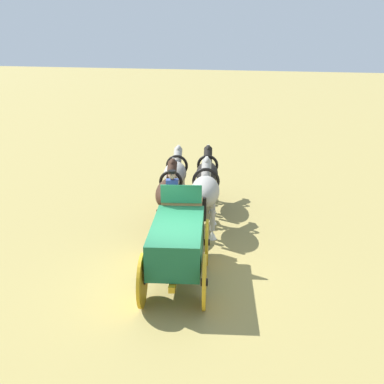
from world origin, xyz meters
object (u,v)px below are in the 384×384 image
at_px(draft_horse_lead_off, 207,174).
at_px(draft_horse_rear_near, 169,193).
at_px(show_wagon, 178,240).
at_px(draft_horse_rear_off, 205,192).
at_px(draft_horse_lead_near, 175,174).

bearing_deg(draft_horse_lead_off, draft_horse_rear_near, 170.06).
height_order(show_wagon, draft_horse_rear_near, show_wagon).
distance_m(show_wagon, draft_horse_rear_off, 3.74).
relative_size(draft_horse_lead_near, draft_horse_lead_off, 0.97).
distance_m(draft_horse_rear_off, draft_horse_lead_off, 2.62).
height_order(draft_horse_rear_near, draft_horse_rear_off, draft_horse_rear_off).
bearing_deg(draft_horse_rear_off, show_wagon, -173.43).
height_order(draft_horse_lead_near, draft_horse_lead_off, draft_horse_lead_off).
relative_size(show_wagon, draft_horse_rear_off, 2.04).
relative_size(draft_horse_rear_off, draft_horse_lead_near, 0.97).
bearing_deg(show_wagon, draft_horse_lead_off, 10.74).
distance_m(draft_horse_rear_near, draft_horse_rear_off, 1.30).
bearing_deg(draft_horse_lead_near, draft_horse_rear_off, -136.87).
distance_m(draft_horse_rear_near, draft_horse_lead_near, 2.59).
bearing_deg(draft_horse_rear_off, draft_horse_lead_off, 16.69).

